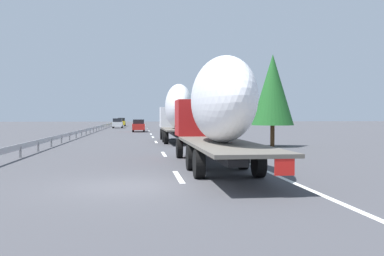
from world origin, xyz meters
name	(u,v)px	position (x,y,z in m)	size (l,w,h in m)	color
ground_plane	(137,134)	(40.00, 0.00, 0.00)	(260.00, 260.00, 0.00)	#424247
lane_stripe_0	(178,177)	(2.00, -1.80, 0.00)	(3.20, 0.20, 0.01)	white
lane_stripe_1	(164,154)	(11.56, -1.80, 0.00)	(3.20, 0.20, 0.01)	white
lane_stripe_2	(156,142)	(23.51, -1.80, 0.00)	(3.20, 0.20, 0.01)	white
lane_stripe_3	(153,137)	(32.46, -1.80, 0.00)	(3.20, 0.20, 0.01)	white
lane_stripe_4	(151,134)	(40.26, -1.80, 0.00)	(3.20, 0.20, 0.01)	white
lane_stripe_5	(149,131)	(51.56, -1.80, 0.00)	(3.20, 0.20, 0.01)	white
lane_stripe_6	(147,128)	(67.45, -1.80, 0.00)	(3.20, 0.20, 0.01)	white
lane_stripe_7	(147,129)	(64.81, -1.80, 0.00)	(3.20, 0.20, 0.01)	white
lane_stripe_8	(147,128)	(66.79, -1.80, 0.00)	(3.20, 0.20, 0.01)	white
lane_stripe_9	(145,125)	(94.67, -1.80, 0.00)	(3.20, 0.20, 0.01)	white
edge_line_right	(177,132)	(45.00, -5.50, 0.00)	(110.00, 0.20, 0.01)	white
truck_lead	(177,111)	(22.85, -3.60, 2.70)	(12.26, 2.55, 4.90)	silver
truck_trailing	(216,108)	(4.16, -3.60, 2.58)	(14.35, 2.55, 4.58)	#B21919
car_white_van	(118,123)	(68.91, 3.77, 0.93)	(4.11, 1.87, 1.83)	white
car_yellow_coupe	(122,122)	(84.43, 3.67, 0.94)	(4.18, 1.73, 1.88)	gold
car_red_compact	(139,126)	(48.21, -0.23, 0.91)	(4.49, 1.77, 1.78)	red
road_sign	(187,116)	(43.53, -6.70, 2.27)	(0.10, 0.90, 3.29)	gray
tree_0	(207,109)	(58.67, -11.75, 3.52)	(3.55, 3.55, 5.65)	#472D19
tree_1	(213,109)	(57.64, -12.64, 3.47)	(2.98, 2.98, 5.60)	#472D19
tree_2	(273,90)	(16.85, -10.08, 4.17)	(3.08, 3.08, 6.78)	#472D19
guardrail_median	(90,129)	(43.00, 6.00, 0.58)	(94.00, 0.10, 0.76)	#9EA0A5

